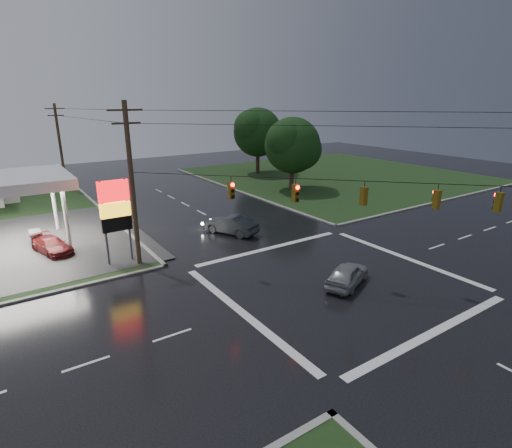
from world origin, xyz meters
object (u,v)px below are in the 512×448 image
car_north (231,225)px  car_crossing (347,274)px  tree_ne_far (259,132)px  utility_pole_nw (132,184)px  utility_pole_n (60,146)px  car_pump (52,245)px  tree_ne_near (293,145)px  pylon_sign (115,208)px

car_north → car_crossing: car_north is taller
tree_ne_far → car_north: size_ratio=2.04×
tree_ne_far → car_crossing: 39.07m
utility_pole_nw → car_north: 10.24m
utility_pole_n → car_pump: bearing=-101.7°
utility_pole_nw → car_crossing: utility_pole_nw is taller
utility_pole_nw → tree_ne_near: 26.74m
pylon_sign → tree_ne_far: 36.35m
utility_pole_n → utility_pole_nw: bearing=-90.0°
car_north → utility_pole_n: bearing=-96.5°
utility_pole_n → pylon_sign: bearing=-92.1°
car_north → tree_ne_far: bearing=-153.7°
utility_pole_nw → car_pump: utility_pole_nw is taller
utility_pole_nw → utility_pole_n: utility_pole_nw is taller
car_north → car_crossing: size_ratio=1.17×
tree_ne_far → car_north: bearing=-128.9°
utility_pole_nw → car_pump: (-4.72, 5.73, -5.11)m
car_pump → utility_pole_nw: bearing=-67.1°
car_north → car_pump: bearing=-39.5°
utility_pole_n → car_crossing: bearing=-75.9°
utility_pole_nw → car_north: bearing=14.3°
utility_pole_n → car_north: 28.07m
tree_ne_far → car_pump: tree_ne_far is taller
tree_ne_near → car_crossing: size_ratio=2.20×
utility_pole_nw → tree_ne_near: utility_pole_nw is taller
tree_ne_far → car_crossing: (-16.92, -34.79, -5.48)m
utility_pole_n → tree_ne_near: bearing=-34.1°
pylon_sign → car_crossing: pylon_sign is taller
tree_ne_far → car_north: (-17.95, -22.27, -5.39)m
pylon_sign → utility_pole_nw: size_ratio=0.55×
pylon_sign → tree_ne_far: size_ratio=0.61×
tree_ne_far → car_pump: 36.97m
utility_pole_n → tree_ne_far: bearing=-8.5°
utility_pole_nw → tree_ne_far: bearing=42.6°
car_crossing → utility_pole_n: bearing=-9.5°
utility_pole_n → car_pump: utility_pole_n is taller
pylon_sign → utility_pole_n: utility_pole_n is taller
utility_pole_nw → car_crossing: 15.03m
tree_ne_near → pylon_sign: bearing=-155.0°
pylon_sign → tree_ne_far: tree_ne_far is taller
utility_pole_n → car_pump: size_ratio=2.49×
tree_ne_near → tree_ne_far: size_ratio=0.92×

